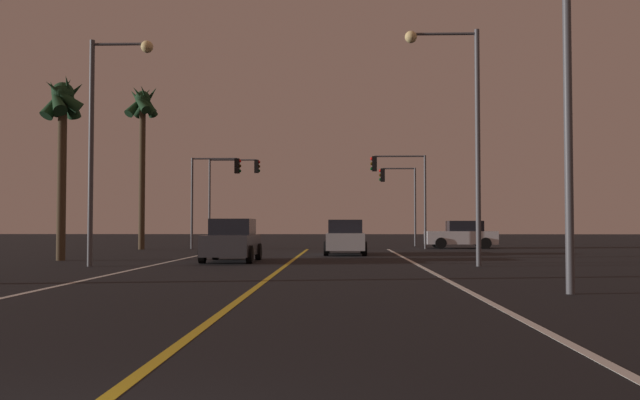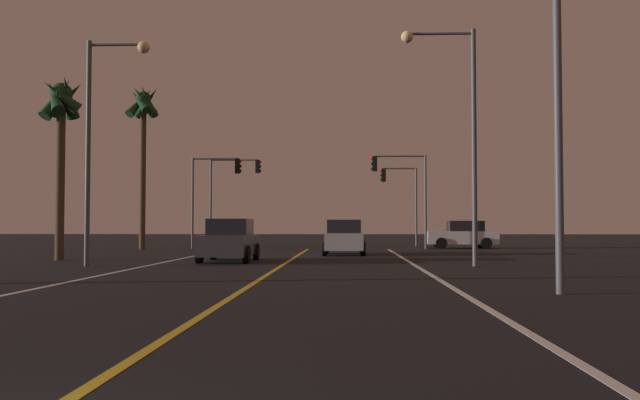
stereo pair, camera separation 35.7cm
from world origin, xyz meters
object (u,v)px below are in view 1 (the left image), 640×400
object	(u,v)px
traffic_light_near_left	(215,181)
palm_tree_left_far	(143,117)
car_crossing_side	(462,235)
traffic_light_far_left	(233,182)
street_lamp_right_far	(461,115)
car_oncoming	(232,241)
traffic_light_near_right	(399,179)
street_lamp_left_mid	(106,122)
traffic_light_far_right	(398,188)
street_lamp_right_near	(539,30)
palm_tree_left_mid	(63,112)
car_ahead_far	(345,238)

from	to	relation	value
traffic_light_near_left	palm_tree_left_far	distance (m)	5.72
car_crossing_side	traffic_light_far_left	distance (m)	15.85
car_crossing_side	street_lamp_right_far	size ratio (longest dim) A/B	0.51
car_oncoming	traffic_light_near_right	xyz separation A→B (m)	(7.85, 13.93, 3.37)
traffic_light_far_left	street_lamp_right_far	distance (m)	25.19
traffic_light_far_left	street_lamp_left_mid	xyz separation A→B (m)	(-0.89, -22.79, 0.67)
traffic_light_far_right	street_lamp_right_near	xyz separation A→B (m)	(0.35, -31.82, 1.70)
traffic_light_near_left	palm_tree_left_mid	bearing A→B (deg)	-105.85
car_ahead_far	palm_tree_left_mid	size ratio (longest dim) A/B	0.56
car_oncoming	car_crossing_side	xyz separation A→B (m)	(11.82, 15.36, 0.00)
street_lamp_left_mid	street_lamp_right_far	xyz separation A→B (m)	(12.56, 0.49, 0.25)
palm_tree_left_mid	palm_tree_left_far	bearing A→B (deg)	91.36
street_lamp_left_mid	palm_tree_left_far	world-z (taller)	palm_tree_left_far
car_crossing_side	traffic_light_far_right	world-z (taller)	traffic_light_far_right
car_ahead_far	traffic_light_near_left	bearing A→B (deg)	45.49
traffic_light_near_left	traffic_light_far_right	xyz separation A→B (m)	(11.52, 5.50, -0.15)
street_lamp_right_near	street_lamp_right_far	world-z (taller)	street_lamp_right_near
traffic_light_near_right	traffic_light_far_right	bearing A→B (deg)	-94.11
street_lamp_right_far	car_oncoming	bearing A→B (deg)	-18.51
traffic_light_far_right	palm_tree_left_mid	xyz separation A→B (m)	(-15.35, -18.98, 2.16)
traffic_light_near_right	street_lamp_left_mid	distance (m)	20.96
car_ahead_far	car_oncoming	bearing A→B (deg)	143.92
street_lamp_left_mid	palm_tree_left_mid	bearing A→B (deg)	129.50
traffic_light_far_right	car_crossing_side	bearing A→B (deg)	131.28
street_lamp_left_mid	palm_tree_left_mid	size ratio (longest dim) A/B	1.04
car_crossing_side	traffic_light_near_left	xyz separation A→B (m)	(-15.09, -1.43, 3.27)
car_crossing_side	street_lamp_right_far	distance (m)	19.06
palm_tree_left_far	palm_tree_left_mid	bearing A→B (deg)	-88.64
palm_tree_left_mid	palm_tree_left_far	size ratio (longest dim) A/B	0.78
street_lamp_right_near	street_lamp_right_far	xyz separation A→B (m)	(-0.01, 9.52, -0.30)
traffic_light_near_right	street_lamp_right_far	world-z (taller)	street_lamp_right_far
car_oncoming	street_lamp_right_near	world-z (taller)	street_lamp_right_near
street_lamp_left_mid	car_crossing_side	bearing A→B (deg)	49.87
street_lamp_right_near	car_crossing_side	bearing A→B (deg)	-96.62
traffic_light_far_right	palm_tree_left_far	distance (m)	17.47
car_crossing_side	palm_tree_left_mid	size ratio (longest dim) A/B	0.56
street_lamp_left_mid	car_ahead_far	bearing A→B (deg)	48.44
traffic_light_near_left	street_lamp_right_near	xyz separation A→B (m)	(11.87, -26.32, 1.55)
traffic_light_far_right	palm_tree_left_mid	distance (m)	24.51
car_oncoming	traffic_light_far_left	size ratio (longest dim) A/B	0.72
car_oncoming	street_lamp_left_mid	xyz separation A→B (m)	(-3.96, -3.36, 4.27)
street_lamp_right_near	traffic_light_near_right	bearing A→B (deg)	-88.37
palm_tree_left_mid	traffic_light_near_right	bearing A→B (deg)	42.04
palm_tree_left_far	traffic_light_near_right	bearing A→B (deg)	4.65
car_crossing_side	palm_tree_left_far	size ratio (longest dim) A/B	0.44
street_lamp_right_far	palm_tree_left_mid	world-z (taller)	street_lamp_right_far
car_oncoming	palm_tree_left_mid	xyz separation A→B (m)	(-7.10, 0.45, 5.28)
street_lamp_left_mid	car_oncoming	bearing A→B (deg)	40.30
street_lamp_right_near	street_lamp_right_far	distance (m)	9.52
car_ahead_far	street_lamp_right_far	bearing A→B (deg)	-156.07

